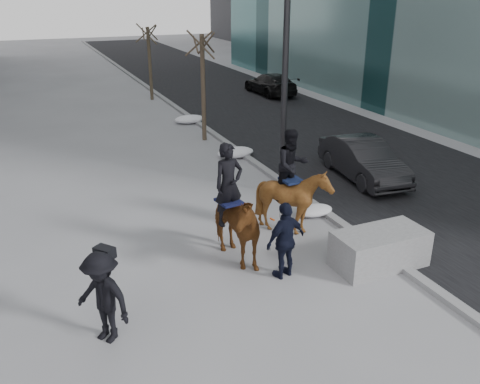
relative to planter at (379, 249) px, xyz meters
name	(u,v)px	position (x,y,z in m)	size (l,w,h in m)	color
ground	(261,272)	(-2.61, 0.76, -0.42)	(120.00, 120.00, 0.00)	gray
road	(307,131)	(4.39, 10.76, -0.42)	(8.00, 90.00, 0.01)	black
curb	(223,140)	(0.39, 10.76, -0.36)	(0.25, 90.00, 0.12)	gray
planter	(379,249)	(0.00, 0.00, 0.00)	(2.11, 1.06, 0.84)	gray
car_near	(363,159)	(3.08, 4.91, 0.24)	(1.40, 4.01, 1.32)	black
car_far	(270,84)	(6.62, 18.93, 0.20)	(1.75, 4.31, 1.25)	black
tree_near	(203,83)	(-0.21, 11.32, 1.94)	(1.20, 1.20, 4.72)	#3D3124
tree_far	(150,60)	(-0.21, 20.23, 1.77)	(1.20, 1.20, 4.38)	#3D3024
mounted_left	(231,220)	(-3.00, 1.55, 0.62)	(1.29, 2.29, 2.80)	#4F2C0F
mounted_right	(293,193)	(-0.98, 2.33, 0.66)	(1.48, 1.65, 2.71)	#4D270F
feeder	(285,240)	(-2.19, 0.44, 0.46)	(1.10, 0.98, 1.75)	black
camera_crew	(103,297)	(-6.17, -0.21, 0.46)	(1.21, 1.29, 1.75)	black
lamppost	(284,24)	(-0.01, 4.93, 4.57)	(0.25, 1.77, 9.09)	black
snow_piles	(223,143)	(0.09, 9.99, -0.25)	(1.42, 12.09, 0.36)	white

